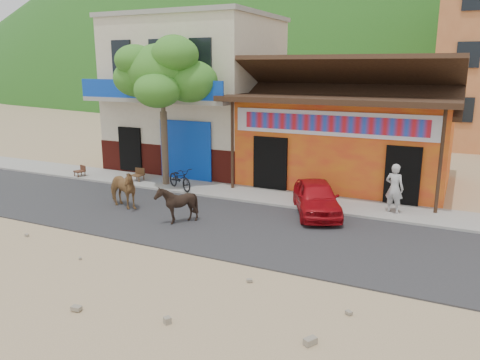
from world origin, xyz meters
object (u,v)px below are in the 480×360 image
object	(u,v)px
red_car	(316,197)
cafe_chair_right	(137,169)
pedestrian	(394,188)
cafe_chair_left	(79,166)
cow_dark	(177,204)
scooter	(180,178)
cow_tan	(121,189)
tree	(163,111)

from	to	relation	value
red_car	cafe_chair_right	distance (m)	8.20
pedestrian	cafe_chair_left	xyz separation A→B (m)	(-13.37, -0.52, -0.39)
cow_dark	red_car	distance (m)	4.67
cow_dark	cafe_chair_right	bearing A→B (deg)	-140.03
scooter	cafe_chair_right	distance (m)	2.45
cow_tan	scooter	size ratio (longest dim) A/B	0.97
tree	red_car	bearing A→B (deg)	-8.43
cow_tan	cafe_chair_left	distance (m)	5.39
pedestrian	cafe_chair_left	world-z (taller)	pedestrian
cafe_chair_left	tree	bearing A→B (deg)	24.77
red_car	scooter	size ratio (longest dim) A/B	2.00
cafe_chair_right	pedestrian	bearing A→B (deg)	-2.69
red_car	cow_dark	bearing A→B (deg)	-167.98
tree	cafe_chair_right	xyz separation A→B (m)	(-1.40, -0.07, -2.51)
scooter	pedestrian	xyz separation A→B (m)	(8.08, 0.52, 0.39)
tree	pedestrian	bearing A→B (deg)	0.10
cafe_chair_right	tree	bearing A→B (deg)	-0.20
cow_tan	cow_dark	size ratio (longest dim) A/B	1.32
tree	cow_tan	bearing A→B (deg)	-83.83
cow_tan	scooter	world-z (taller)	cow_tan
tree	cow_dark	bearing A→B (deg)	-51.58
red_car	cow_tan	bearing A→B (deg)	174.16
tree	cafe_chair_left	xyz separation A→B (m)	(-4.27, -0.50, -2.56)
red_car	cafe_chair_right	world-z (taller)	red_car
pedestrian	cafe_chair_left	bearing A→B (deg)	16.54
red_car	cafe_chair_left	world-z (taller)	red_car
red_car	pedestrian	world-z (taller)	pedestrian
tree	cow_dark	world-z (taller)	tree
cow_dark	pedestrian	size ratio (longest dim) A/B	0.74
cow_tan	cafe_chair_right	bearing A→B (deg)	44.22
cow_dark	pedestrian	world-z (taller)	pedestrian
cow_dark	scooter	bearing A→B (deg)	-158.53
pedestrian	cafe_chair_right	size ratio (longest dim) A/B	1.70
tree	cafe_chair_left	size ratio (longest dim) A/B	6.82
cow_tan	cow_dark	distance (m)	2.74
red_car	cafe_chair_left	bearing A→B (deg)	152.11
tree	red_car	xyz separation A→B (m)	(6.75, -1.00, -2.51)
cow_dark	cafe_chair_left	bearing A→B (deg)	-124.26
cow_tan	cafe_chair_left	world-z (taller)	cow_tan
scooter	cafe_chair_left	xyz separation A→B (m)	(-5.29, 0.00, -0.00)
tree	cafe_chair_right	world-z (taller)	tree
cow_dark	scooter	xyz separation A→B (m)	(-2.02, 3.33, -0.10)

